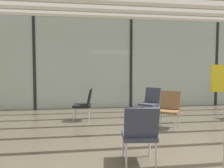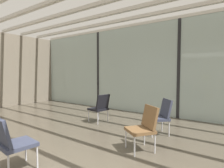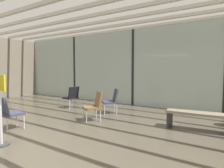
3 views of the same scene
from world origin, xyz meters
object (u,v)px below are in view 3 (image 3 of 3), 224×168
at_px(parked_airplane, 189,61).
at_px(info_sign, 0,112).
at_px(lounge_chair_1, 72,96).
at_px(lounge_chair_2, 8,111).
at_px(lounge_chair_0, 94,104).
at_px(waiting_bench, 197,116).
at_px(lounge_chair_3, 112,99).

relative_size(parked_airplane, info_sign, 9.34).
xyz_separation_m(lounge_chair_1, lounge_chair_2, (0.74, -2.99, 0.00)).
distance_m(lounge_chair_0, lounge_chair_2, 2.32).
distance_m(lounge_chair_2, waiting_bench, 4.81).
height_order(lounge_chair_1, lounge_chair_2, same).
relative_size(lounge_chair_2, waiting_bench, 0.57).
bearing_deg(lounge_chair_0, parked_airplane, 120.71).
bearing_deg(parked_airplane, lounge_chair_0, -95.03).
bearing_deg(waiting_bench, lounge_chair_1, -11.10).
xyz_separation_m(parked_airplane, lounge_chair_0, (-0.80, -9.13, -1.64)).
distance_m(lounge_chair_1, lounge_chair_3, 1.91).
bearing_deg(parked_airplane, lounge_chair_1, -109.17).
relative_size(waiting_bench, info_sign, 1.07).
xyz_separation_m(lounge_chair_0, lounge_chair_1, (-2.01, 1.05, 0.00)).
relative_size(lounge_chair_0, lounge_chair_3, 1.00).
height_order(lounge_chair_2, lounge_chair_3, same).
bearing_deg(lounge_chair_2, info_sign, 150.37).
distance_m(parked_airplane, waiting_bench, 8.88).
height_order(parked_airplane, lounge_chair_0, parked_airplane).
height_order(lounge_chair_1, lounge_chair_3, same).
bearing_deg(lounge_chair_2, lounge_chair_1, -70.45).
xyz_separation_m(lounge_chair_1, waiting_bench, (4.79, -0.40, -0.13)).
bearing_deg(lounge_chair_2, lounge_chair_0, -117.51).
xyz_separation_m(lounge_chair_3, info_sign, (-0.27, -3.69, 0.18)).
bearing_deg(waiting_bench, lounge_chair_3, -15.38).
xyz_separation_m(lounge_chair_0, waiting_bench, (2.78, 0.66, -0.13)).
distance_m(lounge_chair_3, info_sign, 3.70).
bearing_deg(waiting_bench, lounge_chair_2, 26.27).
height_order(lounge_chair_1, info_sign, info_sign).
height_order(lounge_chair_0, lounge_chair_1, same).
bearing_deg(info_sign, lounge_chair_0, 81.91).
bearing_deg(waiting_bench, lounge_chair_0, 6.90).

